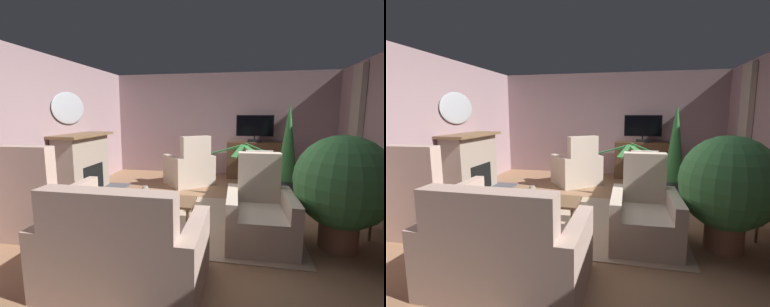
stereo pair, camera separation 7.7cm
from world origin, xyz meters
The scene contains 21 objects.
ground_plane centered at (0.00, 0.00, -0.02)m, with size 6.17×6.88×0.04m, color #936B4C.
wall_back centered at (0.00, 3.19, 1.29)m, with size 6.17×0.10×2.59m, color gray.
wall_left centered at (-2.83, 0.00, 1.29)m, with size 0.10×6.88×2.59m, color gray.
curtain_panel_far centered at (2.72, 1.98, 1.42)m, with size 0.10×0.44×2.17m, color #B2A393.
rug_central centered at (-0.02, -0.07, 0.01)m, with size 2.68×2.15×0.01m, color tan.
fireplace centered at (-2.51, 0.89, 0.57)m, with size 0.91×1.42×1.19m.
wall_mirror_oval centered at (-2.75, 0.89, 1.68)m, with size 0.06×0.99×0.61m, color #B2B7BF.
tv_cabinet centered at (0.83, 2.84, 0.42)m, with size 1.29×0.50×0.89m.
television centered at (0.83, 2.78, 1.24)m, with size 0.87×0.20×0.64m.
coffee_table centered at (-0.54, -0.59, 0.41)m, with size 1.02×0.49×0.47m.
tv_remote centered at (-0.41, -0.73, 0.48)m, with size 0.17×0.05×0.02m, color black.
folded_newspaper centered at (-0.63, -0.55, 0.48)m, with size 0.30×0.22×0.01m, color silver.
sofa_floral centered at (-0.47, -1.70, 0.33)m, with size 1.42×0.90×1.00m.
armchair_beside_cabinet centered at (-0.59, 1.94, 0.35)m, with size 1.23×1.22×1.10m.
armchair_angled_to_table centered at (-1.98, -0.81, 0.36)m, with size 0.95×0.94×1.20m.
armchair_by_fireplace centered at (0.78, -0.53, 0.33)m, with size 0.83×0.92×1.09m.
side_chair_nearest_door centered at (2.33, -0.01, 0.50)m, with size 0.45×0.50×0.93m.
potted_plant_on_hearth_side centered at (1.34, 1.14, 0.97)m, with size 0.37×0.37×1.77m.
potted_plant_tall_palm_by_window centered at (1.69, -0.56, 0.78)m, with size 1.08×1.08×1.35m.
potted_plant_leafy_by_curtain centered at (0.57, 0.47, 0.30)m, with size 1.01×0.79×1.12m.
cat centered at (-1.27, 0.84, 0.09)m, with size 0.24×0.66×0.19m.
Camera 2 is at (0.63, -3.79, 1.59)m, focal length 25.09 mm.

